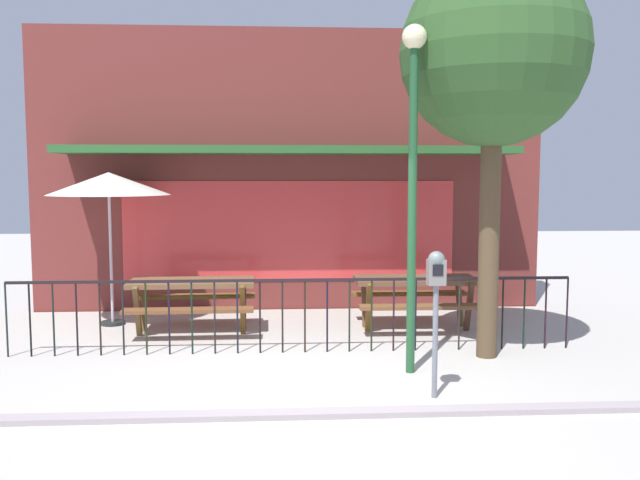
# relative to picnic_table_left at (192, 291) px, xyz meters

# --- Properties ---
(ground) EXTENTS (40.00, 40.00, 0.00)m
(ground) POSITION_rel_picnic_table_left_xyz_m (1.45, -2.86, -0.61)
(ground) COLOR #B0ABA4
(pub_storefront) EXTENTS (8.64, 1.50, 4.75)m
(pub_storefront) POSITION_rel_picnic_table_left_xyz_m (1.45, 1.88, 1.76)
(pub_storefront) COLOR #491A0D
(pub_storefront) RESTS_ON ground
(patio_fence_front) EXTENTS (7.28, 0.04, 0.97)m
(patio_fence_front) POSITION_rel_picnic_table_left_xyz_m (1.45, -1.20, 0.05)
(patio_fence_front) COLOR black
(patio_fence_front) RESTS_ON ground
(picnic_table_left) EXTENTS (1.83, 1.40, 0.79)m
(picnic_table_left) POSITION_rel_picnic_table_left_xyz_m (0.00, 0.00, 0.00)
(picnic_table_left) COLOR brown
(picnic_table_left) RESTS_ON ground
(picnic_table_right) EXTENTS (1.82, 1.38, 0.79)m
(picnic_table_right) POSITION_rel_picnic_table_left_xyz_m (3.30, 0.06, 0.00)
(picnic_table_right) COLOR brown
(picnic_table_right) RESTS_ON ground
(patio_umbrella) EXTENTS (1.84, 1.84, 2.34)m
(patio_umbrella) POSITION_rel_picnic_table_left_xyz_m (-1.30, 0.61, 1.54)
(patio_umbrella) COLOR black
(patio_umbrella) RESTS_ON ground
(parking_meter_near) EXTENTS (0.18, 0.17, 1.53)m
(parking_meter_near) POSITION_rel_picnic_table_left_xyz_m (2.87, -3.08, 0.57)
(parking_meter_near) COLOR slate
(parking_meter_near) RESTS_ON ground
(street_tree) EXTENTS (2.30, 2.30, 4.94)m
(street_tree) POSITION_rel_picnic_table_left_xyz_m (3.89, -1.55, 3.14)
(street_tree) COLOR #4F3D29
(street_tree) RESTS_ON ground
(street_lamp) EXTENTS (0.28, 0.28, 3.98)m
(street_lamp) POSITION_rel_picnic_table_left_xyz_m (2.79, -2.18, 1.98)
(street_lamp) COLOR #1F4D2A
(street_lamp) RESTS_ON ground
(curb_edge) EXTENTS (12.09, 0.20, 0.11)m
(curb_edge) POSITION_rel_picnic_table_left_xyz_m (1.45, -3.56, -0.61)
(curb_edge) COLOR #9A8D92
(curb_edge) RESTS_ON ground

